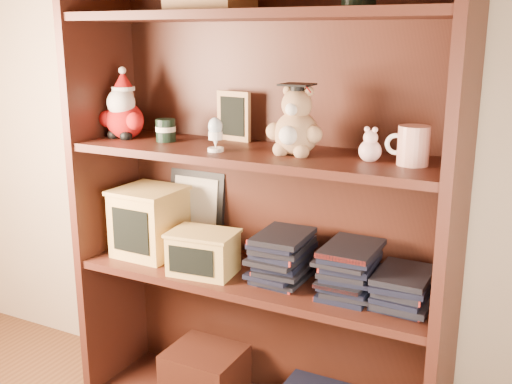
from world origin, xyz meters
TOP-DOWN VIEW (x-y plane):
  - bookcase at (-0.02, 1.36)m, footprint 1.20×0.35m
  - shelf_lower at (-0.02, 1.30)m, footprint 1.14×0.33m
  - shelf_upper at (-0.02, 1.30)m, footprint 1.14×0.33m
  - santa_plush at (-0.51, 1.30)m, footprint 0.17×0.12m
  - teachers_tin at (-0.35, 1.30)m, footprint 0.07×0.07m
  - chalkboard_plaque at (-0.16, 1.42)m, footprint 0.13×0.07m
  - egg_cup at (-0.11, 1.23)m, footprint 0.05×0.05m
  - grad_teddy_bear at (0.11, 1.30)m, footprint 0.17×0.15m
  - pink_figurine at (0.33, 1.30)m, footprint 0.06×0.06m
  - teacher_mug at (0.44, 1.31)m, footprint 0.12×0.08m
  - certificate_frame at (-0.33, 1.44)m, footprint 0.22×0.06m
  - treats_box at (-0.43, 1.30)m, footprint 0.22×0.22m
  - pencils_box at (-0.17, 1.24)m, footprint 0.23×0.17m
  - book_stack_left at (0.08, 1.30)m, footprint 0.14×0.20m
  - book_stack_mid at (0.29, 1.30)m, footprint 0.14×0.20m
  - book_stack_right at (0.45, 1.30)m, footprint 0.14×0.20m

SIDE VIEW (x-z plane):
  - shelf_lower at x=-0.02m, z-range 0.53..0.55m
  - book_stack_right at x=0.45m, z-range 0.55..0.65m
  - pencils_box at x=-0.17m, z-range 0.55..0.69m
  - book_stack_left at x=0.08m, z-range 0.55..0.71m
  - book_stack_mid at x=0.29m, z-range 0.55..0.71m
  - treats_box at x=-0.43m, z-range 0.55..0.78m
  - certificate_frame at x=-0.33m, z-range 0.55..0.82m
  - bookcase at x=-0.02m, z-range -0.02..1.58m
  - shelf_upper at x=-0.02m, z-range 0.93..0.95m
  - pink_figurine at x=0.33m, z-range 0.94..1.04m
  - teachers_tin at x=-0.35m, z-range 0.95..1.02m
  - teacher_mug at x=0.44m, z-range 0.95..1.05m
  - egg_cup at x=-0.11m, z-range 0.95..1.05m
  - chalkboard_plaque at x=-0.16m, z-range 0.95..1.11m
  - grad_teddy_bear at x=0.11m, z-range 0.92..1.13m
  - santa_plush at x=-0.51m, z-range 0.92..1.16m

